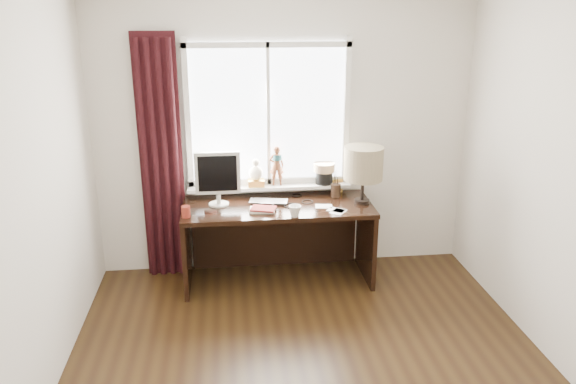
{
  "coord_description": "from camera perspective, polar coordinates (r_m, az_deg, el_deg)",
  "views": [
    {
      "loc": [
        -0.54,
        -3.08,
        2.49
      ],
      "look_at": [
        -0.05,
        1.25,
        1.0
      ],
      "focal_mm": 35.0,
      "sensor_mm": 36.0,
      "label": 1
    }
  ],
  "objects": [
    {
      "name": "monitor",
      "position": [
        4.99,
        -7.16,
        1.69
      ],
      "size": [
        0.4,
        0.18,
        0.49
      ],
      "color": "beige",
      "rests_on": "desk"
    },
    {
      "name": "table_lamp",
      "position": [
        5.03,
        7.67,
        2.82
      ],
      "size": [
        0.35,
        0.35,
        0.52
      ],
      "color": "black",
      "rests_on": "desk"
    },
    {
      "name": "mug",
      "position": [
        4.75,
        0.7,
        -1.91
      ],
      "size": [
        0.14,
        0.14,
        0.11
      ],
      "primitive_type": "imported",
      "rotation": [
        0.0,
        0.0,
        0.89
      ],
      "color": "white",
      "rests_on": "desk"
    },
    {
      "name": "loose_papers",
      "position": [
        4.95,
        4.57,
        -1.76
      ],
      "size": [
        0.27,
        0.3,
        0.0
      ],
      "color": "white",
      "rests_on": "desk"
    },
    {
      "name": "notebook_stack",
      "position": [
        4.89,
        -2.59,
        -1.78
      ],
      "size": [
        0.25,
        0.2,
        0.03
      ],
      "color": "beige",
      "rests_on": "desk"
    },
    {
      "name": "desk",
      "position": [
        5.22,
        -1.14,
        -3.48
      ],
      "size": [
        1.7,
        0.7,
        0.75
      ],
      "color": "black",
      "rests_on": "floor"
    },
    {
      "name": "window",
      "position": [
        5.18,
        -1.88,
        5.69
      ],
      "size": [
        1.52,
        0.2,
        1.4
      ],
      "color": "white",
      "rests_on": "ground"
    },
    {
      "name": "red_cup",
      "position": [
        4.82,
        -10.33,
        -1.98
      ],
      "size": [
        0.08,
        0.08,
        0.1
      ],
      "primitive_type": "cylinder",
      "color": "maroon",
      "rests_on": "desk"
    },
    {
      "name": "desk_cables",
      "position": [
        5.11,
        0.97,
        -1.0
      ],
      "size": [
        0.31,
        0.43,
        0.01
      ],
      "color": "black",
      "rests_on": "desk"
    },
    {
      "name": "wall_left",
      "position": [
        3.52,
        -26.18,
        -2.91
      ],
      "size": [
        0.0,
        4.0,
        2.6
      ],
      "primitive_type": "cube",
      "rotation": [
        1.57,
        0.0,
        1.57
      ],
      "color": "silver",
      "rests_on": "ground"
    },
    {
      "name": "wall_back",
      "position": [
        5.24,
        -0.38,
        5.76
      ],
      "size": [
        3.5,
        0.0,
        2.6
      ],
      "primitive_type": "cube",
      "rotation": [
        1.57,
        0.0,
        0.0
      ],
      "color": "silver",
      "rests_on": "ground"
    },
    {
      "name": "curtain",
      "position": [
        5.21,
        -12.77,
        3.09
      ],
      "size": [
        0.38,
        0.09,
        2.25
      ],
      "color": "black",
      "rests_on": "floor"
    },
    {
      "name": "brush_holder",
      "position": [
        5.26,
        4.88,
        0.18
      ],
      "size": [
        0.09,
        0.09,
        0.25
      ],
      "color": "black",
      "rests_on": "desk"
    },
    {
      "name": "laptop",
      "position": [
        5.08,
        -1.96,
        -1.0
      ],
      "size": [
        0.38,
        0.28,
        0.03
      ],
      "primitive_type": "imported",
      "rotation": [
        0.0,
        0.0,
        -0.19
      ],
      "color": "silver",
      "rests_on": "desk"
    },
    {
      "name": "icon_frame",
      "position": [
        5.37,
        5.06,
        0.61
      ],
      "size": [
        0.1,
        0.04,
        0.13
      ],
      "color": "gold",
      "rests_on": "desk"
    }
  ]
}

